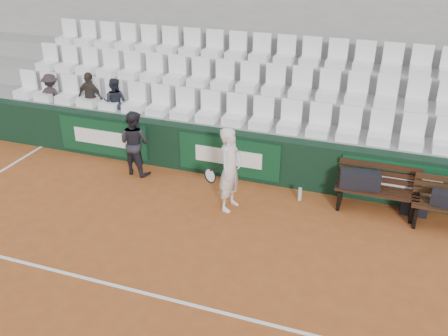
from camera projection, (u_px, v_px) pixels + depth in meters
ground at (156, 296)px, 7.31m from camera, size 80.00×80.00×0.00m
court_baseline at (156, 296)px, 7.31m from camera, size 18.00×0.06×0.01m
back_barrier at (243, 156)px, 10.42m from camera, size 18.00×0.34×1.00m
grandstand_tier_front at (249, 144)px, 10.98m from camera, size 18.00×0.95×1.00m
grandstand_tier_mid at (261, 120)px, 11.67m from camera, size 18.00×0.95×1.45m
grandstand_tier_back at (272, 98)px, 12.37m from camera, size 18.00×0.95×1.90m
grandstand_rear_wall at (280, 42)px, 12.33m from camera, size 18.00×0.30×4.40m
seat_row_front at (247, 112)px, 10.46m from camera, size 11.90×0.44×0.63m
seat_row_mid at (260, 78)px, 11.06m from camera, size 11.90×0.44×0.63m
seat_row_back at (272, 49)px, 11.65m from camera, size 11.90×0.44×0.63m
bench_left at (375, 200)px, 9.34m from camera, size 1.50×0.56×0.45m
sports_bag_left at (360, 180)px, 9.26m from camera, size 0.77×0.42×0.31m
sports_bag_right at (448, 200)px, 8.67m from camera, size 0.57×0.33×0.25m
sports_bag_ground at (414, 206)px, 9.30m from camera, size 0.48×0.29×0.29m
water_bottle_near at (300, 194)px, 9.74m from camera, size 0.07×0.07×0.26m
water_bottle_far at (411, 217)px, 9.02m from camera, size 0.06×0.06×0.23m
tennis_player at (230, 170)px, 9.17m from camera, size 0.74×0.65×1.63m
ball_kid at (135, 143)px, 10.52m from camera, size 0.77×0.65×1.41m
spectator_a at (49, 78)px, 11.89m from camera, size 0.74×0.48×1.08m
spectator_b at (89, 79)px, 11.52m from camera, size 0.76×0.41×1.23m
spectator_c at (113, 84)px, 11.35m from camera, size 0.63×0.53×1.15m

